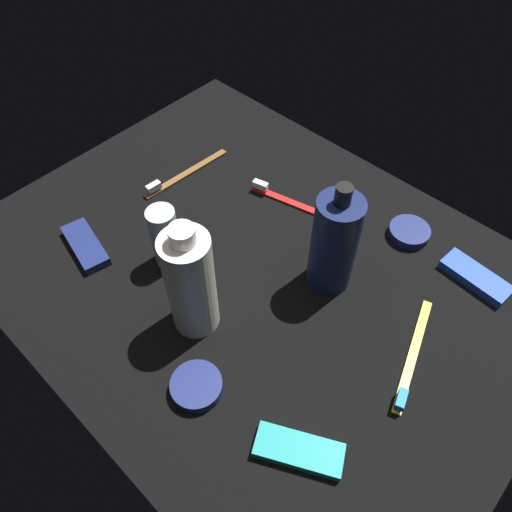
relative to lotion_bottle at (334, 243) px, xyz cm
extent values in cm
cube|color=black|center=(9.17, 5.91, -8.77)|extent=(84.00, 64.00, 1.20)
cylinder|color=#141E48|center=(0.00, 0.00, -0.19)|extent=(6.47, 6.47, 15.97)
cylinder|color=black|center=(0.00, 0.00, 9.20)|extent=(2.20, 2.20, 2.80)
cylinder|color=silver|center=(9.27, 18.17, 0.25)|extent=(6.45, 6.45, 16.83)
cylinder|color=silver|center=(9.27, 18.17, 9.76)|extent=(3.20, 3.20, 2.20)
cylinder|color=silver|center=(20.10, 13.75, -2.90)|extent=(4.17, 4.17, 10.55)
cube|color=brown|center=(32.67, -1.08, -7.72)|extent=(2.35, 18.04, 0.90)
cube|color=white|center=(33.16, 6.40, -6.67)|extent=(1.26, 2.67, 1.20)
cube|color=red|center=(12.77, -8.64, -7.72)|extent=(17.80, 5.28, 0.90)
cube|color=white|center=(20.07, -6.92, -6.67)|extent=(2.78, 1.67, 1.20)
cube|color=yellow|center=(-16.17, 2.25, -7.72)|extent=(6.80, 17.46, 0.90)
cube|color=#338CCC|center=(-18.53, 9.37, -6.67)|extent=(1.86, 2.81, 1.20)
cube|color=blue|center=(-16.29, -14.73, -7.42)|extent=(10.71, 4.90, 1.50)
cube|color=teal|center=(-13.12, 22.51, -7.42)|extent=(11.07, 8.34, 1.50)
cube|color=navy|center=(31.37, 21.28, -7.42)|extent=(11.02, 6.16, 1.50)
cylinder|color=navy|center=(-4.26, -15.61, -7.35)|extent=(6.49, 6.49, 1.64)
cylinder|color=navy|center=(1.43, 25.29, -7.29)|extent=(6.66, 6.66, 1.76)
camera|label=1|loc=(-21.72, 39.09, 51.64)|focal=34.48mm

